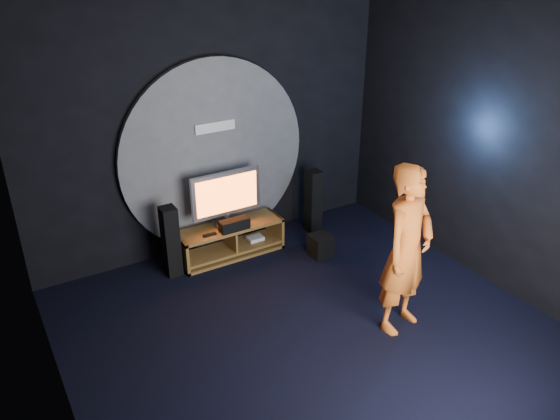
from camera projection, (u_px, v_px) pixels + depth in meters
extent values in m
plane|color=black|center=(316.00, 337.00, 5.90)|extent=(5.00, 5.00, 0.00)
cube|color=black|center=(211.00, 122.00, 7.06)|extent=(5.00, 0.04, 3.50)
cube|color=black|center=(41.00, 260.00, 3.98)|extent=(0.04, 5.00, 3.50)
cube|color=black|center=(500.00, 144.00, 6.29)|extent=(0.04, 5.00, 3.50)
cylinder|color=#515156|center=(215.00, 156.00, 7.22)|extent=(2.60, 0.08, 2.60)
cube|color=white|center=(215.00, 127.00, 6.99)|extent=(0.55, 0.03, 0.13)
cube|color=olive|center=(230.00, 227.00, 7.29)|extent=(1.44, 0.45, 0.04)
cube|color=olive|center=(231.00, 248.00, 7.43)|extent=(1.40, 0.42, 0.04)
cube|color=olive|center=(182.00, 254.00, 7.05)|extent=(0.04, 0.45, 0.45)
cube|color=olive|center=(275.00, 228.00, 7.70)|extent=(0.04, 0.45, 0.45)
cube|color=olive|center=(230.00, 237.00, 7.36)|extent=(0.03, 0.40, 0.29)
cube|color=olive|center=(231.00, 253.00, 7.47)|extent=(1.44, 0.45, 0.04)
cube|color=white|center=(255.00, 238.00, 7.59)|extent=(0.22, 0.16, 0.05)
cube|color=#B6B7BE|center=(227.00, 222.00, 7.33)|extent=(0.36, 0.22, 0.04)
cylinder|color=#B6B7BE|center=(227.00, 217.00, 7.29)|extent=(0.07, 0.07, 0.10)
cube|color=#B6B7BE|center=(226.00, 193.00, 7.14)|extent=(0.97, 0.06, 0.60)
cube|color=orange|center=(227.00, 194.00, 7.12)|extent=(0.86, 0.01, 0.49)
cube|color=black|center=(234.00, 225.00, 7.14)|extent=(0.40, 0.15, 0.15)
cube|color=black|center=(210.00, 235.00, 7.02)|extent=(0.18, 0.05, 0.02)
cube|color=black|center=(171.00, 242.00, 6.84)|extent=(0.19, 0.21, 0.94)
cube|color=black|center=(313.00, 201.00, 7.91)|extent=(0.19, 0.21, 0.94)
cube|color=black|center=(320.00, 245.00, 7.40)|extent=(0.28, 0.28, 0.30)
imported|color=orange|center=(407.00, 250.00, 5.69)|extent=(0.79, 0.61, 1.91)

